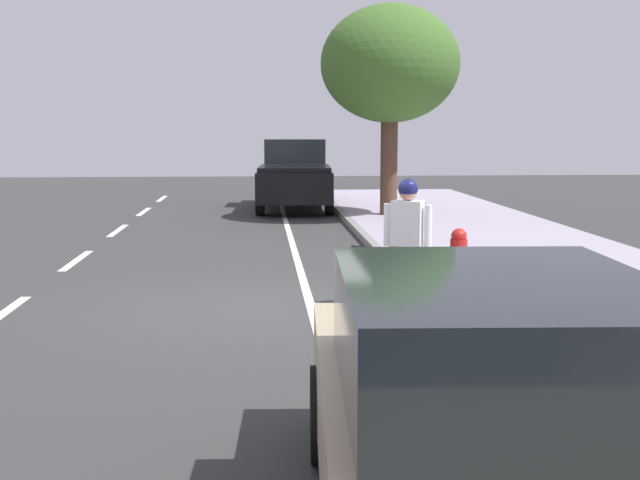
# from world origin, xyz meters

# --- Properties ---
(ground) EXTENTS (58.05, 58.05, 0.00)m
(ground) POSITION_xyz_m (0.00, 0.00, 0.00)
(ground) COLOR #333333
(sidewalk) EXTENTS (4.48, 36.28, 0.15)m
(sidewalk) POSITION_xyz_m (4.41, 0.00, 0.07)
(sidewalk) COLOR #9B91A3
(sidewalk) RESTS_ON ground
(curb_edge) EXTENTS (0.16, 36.28, 0.15)m
(curb_edge) POSITION_xyz_m (2.09, 0.00, 0.07)
(curb_edge) COLOR gray
(curb_edge) RESTS_ON ground
(lane_stripe_centre) EXTENTS (0.14, 35.80, 0.01)m
(lane_stripe_centre) POSITION_xyz_m (-3.16, -0.24, 0.00)
(lane_stripe_centre) COLOR white
(lane_stripe_centre) RESTS_ON ground
(lane_stripe_bike_edge) EXTENTS (0.12, 36.28, 0.01)m
(lane_stripe_bike_edge) POSITION_xyz_m (0.62, 0.00, 0.00)
(lane_stripe_bike_edge) COLOR white
(lane_stripe_bike_edge) RESTS_ON ground
(parked_sedan_tan_second) EXTENTS (2.00, 4.48, 1.52)m
(parked_sedan_tan_second) POSITION_xyz_m (1.16, -6.32, 0.75)
(parked_sedan_tan_second) COLOR tan
(parked_sedan_tan_second) RESTS_ON ground
(parked_pickup_black_mid) EXTENTS (2.22, 5.39, 1.95)m
(parked_pickup_black_mid) POSITION_xyz_m (0.99, 12.89, 0.90)
(parked_pickup_black_mid) COLOR black
(parked_pickup_black_mid) RESTS_ON ground
(bicycle_at_curb) EXTENTS (1.22, 1.33, 0.77)m
(bicycle_at_curb) POSITION_xyz_m (1.63, 0.26, 0.38)
(bicycle_at_curb) COLOR black
(bicycle_at_curb) RESTS_ON ground
(cyclist_with_backpack) EXTENTS (0.56, 0.51, 1.64)m
(cyclist_with_backpack) POSITION_xyz_m (1.84, -0.16, 0.99)
(cyclist_with_backpack) COLOR #C6B284
(cyclist_with_backpack) RESTS_ON ground
(street_tree_mid_block) EXTENTS (3.37, 3.37, 5.08)m
(street_tree_mid_block) POSITION_xyz_m (3.17, 9.79, 3.77)
(street_tree_mid_block) COLOR #513527
(street_tree_mid_block) RESTS_ON sidewalk
(fire_hydrant) EXTENTS (0.22, 0.22, 0.84)m
(fire_hydrant) POSITION_xyz_m (2.52, -0.01, 0.57)
(fire_hydrant) COLOR red
(fire_hydrant) RESTS_ON sidewalk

